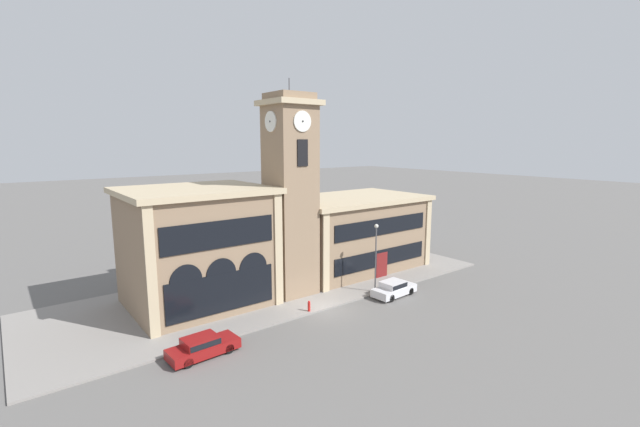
{
  "coord_description": "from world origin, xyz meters",
  "views": [
    {
      "loc": [
        -20.5,
        -25.89,
        13.56
      ],
      "look_at": [
        1.84,
        3.15,
        7.39
      ],
      "focal_mm": 24.0,
      "sensor_mm": 36.0,
      "label": 1
    }
  ],
  "objects_px": {
    "parked_car_near": "(203,346)",
    "fire_hydrant": "(309,306)",
    "street_lamp": "(376,248)",
    "parked_car_mid": "(394,288)"
  },
  "relations": [
    {
      "from": "parked_car_near",
      "to": "fire_hydrant",
      "type": "height_order",
      "value": "parked_car_near"
    },
    {
      "from": "fire_hydrant",
      "to": "street_lamp",
      "type": "bearing_deg",
      "value": 0.28
    },
    {
      "from": "parked_car_mid",
      "to": "street_lamp",
      "type": "relative_size",
      "value": 0.7
    },
    {
      "from": "street_lamp",
      "to": "fire_hydrant",
      "type": "height_order",
      "value": "street_lamp"
    },
    {
      "from": "street_lamp",
      "to": "fire_hydrant",
      "type": "relative_size",
      "value": 7.15
    },
    {
      "from": "parked_car_near",
      "to": "fire_hydrant",
      "type": "distance_m",
      "value": 9.63
    },
    {
      "from": "parked_car_near",
      "to": "street_lamp",
      "type": "bearing_deg",
      "value": 1.81
    },
    {
      "from": "parked_car_near",
      "to": "street_lamp",
      "type": "relative_size",
      "value": 0.74
    },
    {
      "from": "parked_car_mid",
      "to": "street_lamp",
      "type": "height_order",
      "value": "street_lamp"
    },
    {
      "from": "parked_car_mid",
      "to": "street_lamp",
      "type": "bearing_deg",
      "value": 114.1
    }
  ]
}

